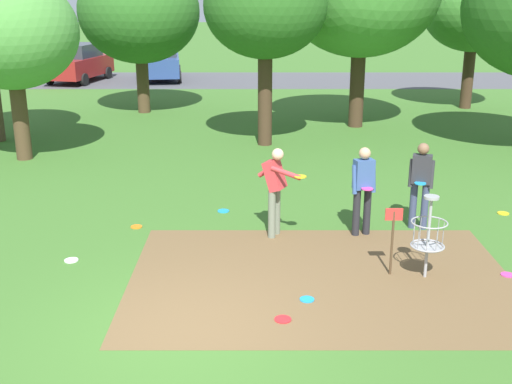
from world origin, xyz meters
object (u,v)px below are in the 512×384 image
object	(u,v)px
frisbee_scattered_b	(135,227)
parked_car_leftmost	(78,63)
tree_far_left	(264,7)
parked_car_center_left	(160,61)
tree_mid_center	(473,8)
frisbee_by_tee	(70,260)
frisbee_far_right	(306,299)
tree_far_center	(138,12)
frisbee_mid_grass	(506,275)
disc_golf_basket	(423,233)
frisbee_near_basket	(502,213)
player_waiting_left	(362,186)
player_throwing	(420,181)
frisbee_far_left	(222,211)
frisbee_scattered_a	(282,319)
player_foreground_watching	(274,186)
tree_mid_left	(10,33)

from	to	relation	value
frisbee_scattered_b	parked_car_leftmost	xyz separation A→B (m)	(-6.39, 20.36, 0.91)
tree_far_left	parked_car_center_left	xyz separation A→B (m)	(-5.06, 14.01, -3.06)
tree_mid_center	parked_car_leftmost	bearing A→B (deg)	156.65
frisbee_by_tee	tree_far_left	size ratio (longest dim) A/B	0.04
frisbee_far_right	tree_far_left	size ratio (longest dim) A/B	0.04
tree_far_center	parked_car_center_left	size ratio (longest dim) A/B	1.26
frisbee_mid_grass	tree_mid_center	size ratio (longest dim) A/B	0.04
tree_mid_center	tree_far_left	size ratio (longest dim) A/B	0.99
disc_golf_basket	frisbee_near_basket	bearing A→B (deg)	51.15
frisbee_mid_grass	parked_car_center_left	xyz separation A→B (m)	(-8.93, 23.22, 0.91)
player_waiting_left	frisbee_scattered_b	distance (m)	4.48
frisbee_by_tee	parked_car_center_left	xyz separation A→B (m)	(-1.60, 22.63, 0.91)
tree_far_center	frisbee_far_right	bearing A→B (deg)	-71.94
frisbee_scattered_b	parked_car_leftmost	distance (m)	21.36
disc_golf_basket	frisbee_near_basket	distance (m)	4.00
player_waiting_left	frisbee_scattered_b	bearing A→B (deg)	174.93
player_throwing	player_waiting_left	xyz separation A→B (m)	(-1.16, -0.34, 0.00)
tree_far_left	player_throwing	bearing A→B (deg)	-67.56
frisbee_far_left	frisbee_scattered_a	world-z (taller)	same
player_throwing	frisbee_near_basket	bearing A→B (deg)	22.64
parked_car_center_left	frisbee_mid_grass	bearing A→B (deg)	-68.96
player_throwing	parked_car_center_left	world-z (taller)	parked_car_center_left
frisbee_far_right	parked_car_center_left	distance (m)	24.74
player_foreground_watching	player_waiting_left	size ratio (longest dim) A/B	1.00
player_waiting_left	frisbee_near_basket	size ratio (longest dim) A/B	7.18
disc_golf_basket	frisbee_far_right	world-z (taller)	disc_golf_basket
player_throwing	tree_mid_left	world-z (taller)	tree_mid_left
frisbee_far_left	frisbee_by_tee	bearing A→B (deg)	-134.31
frisbee_far_left	parked_car_leftmost	distance (m)	21.05
disc_golf_basket	tree_mid_left	distance (m)	12.08
frisbee_near_basket	tree_mid_left	distance (m)	12.82
tree_mid_left	parked_car_leftmost	bearing A→B (deg)	99.01
tree_mid_left	parked_car_leftmost	world-z (taller)	tree_mid_left
tree_far_left	parked_car_leftmost	distance (m)	16.42
player_foreground_watching	tree_mid_center	size ratio (longest dim) A/B	0.31
parked_car_leftmost	tree_far_center	bearing A→B (deg)	-60.97
player_foreground_watching	frisbee_far_left	bearing A→B (deg)	127.08
frisbee_scattered_b	parked_car_center_left	distance (m)	21.15
frisbee_mid_grass	tree_far_center	bearing A→B (deg)	120.08
frisbee_far_right	tree_far_center	bearing A→B (deg)	108.06
frisbee_far_right	tree_mid_center	distance (m)	18.16
player_waiting_left	tree_mid_center	distance (m)	15.05
player_throwing	frisbee_near_basket	world-z (taller)	player_throwing
tree_mid_center	frisbee_far_left	bearing A→B (deg)	-126.07
player_throwing	parked_car_center_left	size ratio (longest dim) A/B	0.39
disc_golf_basket	player_waiting_left	bearing A→B (deg)	110.31
frisbee_by_tee	tree_far_center	xyz separation A→B (m)	(-1.01, 13.81, 3.64)
frisbee_scattered_b	tree_far_left	world-z (taller)	tree_far_left
frisbee_near_basket	frisbee_scattered_a	bearing A→B (deg)	-136.71
frisbee_near_basket	frisbee_scattered_a	size ratio (longest dim) A/B	0.98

